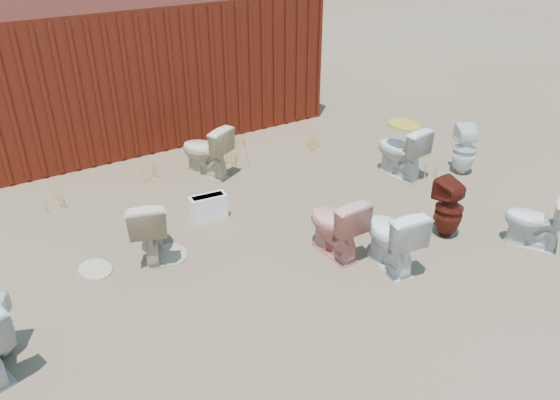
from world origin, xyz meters
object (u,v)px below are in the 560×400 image
toilet_front_e (535,221)px  toilet_back_beige_right (149,226)px  toilet_back_beige_left (206,151)px  toilet_back_e (465,150)px  shipping_container (147,65)px  loose_tank (208,207)px  toilet_front_c (392,236)px  toilet_front_maroon (449,209)px  toilet_front_pink (335,225)px  toilet_back_yellowlid (401,151)px

toilet_front_e → toilet_back_beige_right: 4.76m
toilet_back_beige_left → toilet_back_e: size_ratio=1.05×
toilet_back_e → toilet_back_beige_left: bearing=3.2°
toilet_back_beige_left → toilet_back_beige_right: bearing=20.0°
shipping_container → loose_tank: size_ratio=12.00×
toilet_front_c → toilet_front_e: toilet_front_c is taller
toilet_front_maroon → toilet_back_e: size_ratio=0.99×
shipping_container → toilet_back_e: shipping_container is taller
toilet_front_c → toilet_front_maroon: bearing=-164.2°
toilet_front_pink → loose_tank: toilet_front_pink is taller
toilet_front_maroon → toilet_front_e: toilet_front_maroon is taller
toilet_back_yellowlid → loose_tank: bearing=-14.5°
toilet_front_pink → toilet_back_e: size_ratio=1.02×
toilet_front_pink → toilet_back_e: 3.20m
toilet_front_e → shipping_container: bearing=-98.6°
shipping_container → toilet_back_beige_right: bearing=-110.8°
toilet_front_e → loose_tank: bearing=-71.6°
toilet_back_yellowlid → toilet_back_e: size_ratio=1.05×
toilet_front_e → toilet_back_e: 2.12m
toilet_front_e → toilet_back_yellowlid: size_ratio=0.86×
toilet_front_c → toilet_back_beige_right: size_ratio=1.01×
toilet_back_beige_right → toilet_back_yellowlid: toilet_back_yellowlid is taller
toilet_front_e → toilet_back_beige_left: 4.78m
toilet_back_e → shipping_container: bearing=-18.6°
shipping_container → toilet_back_yellowlid: shipping_container is taller
toilet_back_yellowlid → loose_tank: toilet_back_yellowlid is taller
toilet_back_beige_right → loose_tank: (0.97, 0.42, -0.24)m
toilet_back_beige_right → toilet_back_e: size_ratio=1.03×
toilet_front_e → toilet_back_yellowlid: toilet_back_yellowlid is taller
toilet_front_pink → toilet_back_e: (3.11, 0.74, -0.01)m
toilet_front_e → loose_tank: (-3.17, 2.77, -0.19)m
toilet_back_beige_left → loose_tank: 1.38m
toilet_front_c → toilet_back_beige_left: size_ratio=0.99×
toilet_front_maroon → toilet_front_e: size_ratio=1.10×
toilet_front_maroon → toilet_back_yellowlid: 1.79m
toilet_front_e → loose_tank: size_ratio=1.45×
toilet_front_c → toilet_back_yellowlid: bearing=-126.1°
toilet_front_pink → toilet_front_maroon: (1.49, -0.44, -0.01)m
toilet_front_pink → toilet_front_c: 0.69m
loose_tank → toilet_front_maroon: bearing=-33.6°
shipping_container → toilet_front_c: bearing=-82.5°
toilet_front_e → toilet_back_beige_right: size_ratio=0.88×
toilet_front_maroon → loose_tank: toilet_front_maroon is taller
toilet_back_yellowlid → toilet_front_c: bearing=37.2°
toilet_front_e → toilet_back_beige_left: bearing=-87.3°
toilet_front_c → toilet_back_beige_right: bearing=-27.6°
toilet_back_yellowlid → toilet_back_e: bearing=145.9°
toilet_front_c → toilet_back_beige_left: bearing=-67.7°
toilet_front_maroon → toilet_front_c: bearing=5.4°
shipping_container → toilet_back_e: size_ratio=7.43×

